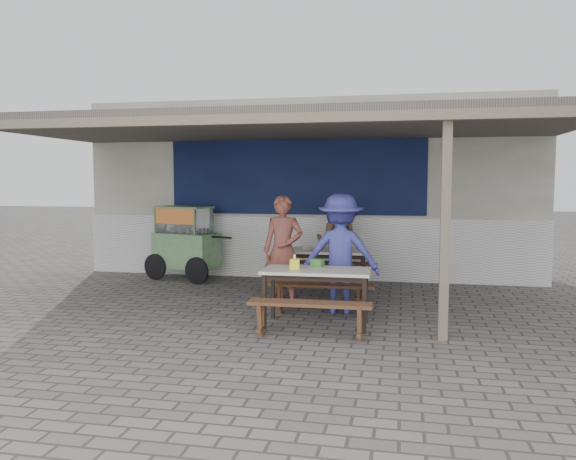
# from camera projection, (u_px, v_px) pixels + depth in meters

# --- Properties ---
(ground) EXTENTS (60.00, 60.00, 0.00)m
(ground) POSITION_uv_depth(u_px,v_px,m) (270.00, 313.00, 8.09)
(ground) COLOR #65605B
(ground) RESTS_ON ground
(back_wall) EXTENTS (9.00, 1.28, 3.50)m
(back_wall) POSITION_uv_depth(u_px,v_px,m) (310.00, 190.00, 11.43)
(back_wall) COLOR beige
(back_wall) RESTS_ON ground
(warung_roof) EXTENTS (9.00, 4.21, 2.81)m
(warung_roof) POSITION_uv_depth(u_px,v_px,m) (284.00, 128.00, 8.73)
(warung_roof) COLOR #57504B
(warung_roof) RESTS_ON ground
(table_left) EXTENTS (1.53, 0.74, 0.75)m
(table_left) POSITION_uv_depth(u_px,v_px,m) (321.00, 254.00, 9.42)
(table_left) COLOR beige
(table_left) RESTS_ON ground
(bench_left_street) EXTENTS (1.63, 0.31, 0.45)m
(bench_left_street) POSITION_uv_depth(u_px,v_px,m) (316.00, 280.00, 8.82)
(bench_left_street) COLOR brown
(bench_left_street) RESTS_ON ground
(bench_left_wall) EXTENTS (1.63, 0.31, 0.45)m
(bench_left_wall) POSITION_uv_depth(u_px,v_px,m) (325.00, 268.00, 10.08)
(bench_left_wall) COLOR brown
(bench_left_wall) RESTS_ON ground
(table_right) EXTENTS (1.41, 0.70, 0.75)m
(table_right) POSITION_uv_depth(u_px,v_px,m) (316.00, 275.00, 7.32)
(table_right) COLOR beige
(table_right) RESTS_ON ground
(bench_right_street) EXTENTS (1.50, 0.31, 0.45)m
(bench_right_street) POSITION_uv_depth(u_px,v_px,m) (310.00, 311.00, 6.74)
(bench_right_street) COLOR brown
(bench_right_street) RESTS_ON ground
(bench_right_wall) EXTENTS (1.50, 0.31, 0.45)m
(bench_right_wall) POSITION_uv_depth(u_px,v_px,m) (322.00, 291.00, 7.95)
(bench_right_wall) COLOR brown
(bench_right_wall) RESTS_ON ground
(vendor_cart) EXTENTS (1.82, 1.04, 1.41)m
(vendor_cart) POSITION_uv_depth(u_px,v_px,m) (185.00, 240.00, 10.80)
(vendor_cart) COLOR #7EA36C
(vendor_cart) RESTS_ON ground
(patron_street_side) EXTENTS (0.62, 0.41, 1.69)m
(patron_street_side) POSITION_uv_depth(u_px,v_px,m) (283.00, 250.00, 8.55)
(patron_street_side) COLOR brown
(patron_street_side) RESTS_ON ground
(patron_wall_side) EXTENTS (0.78, 0.61, 1.58)m
(patron_wall_side) POSITION_uv_depth(u_px,v_px,m) (337.00, 242.00, 10.23)
(patron_wall_side) COLOR brown
(patron_wall_side) RESTS_ON ground
(patron_right_table) EXTENTS (1.15, 0.72, 1.72)m
(patron_right_table) POSITION_uv_depth(u_px,v_px,m) (341.00, 253.00, 8.06)
(patron_right_table) COLOR #3B3E9A
(patron_right_table) RESTS_ON ground
(tissue_box) EXTENTS (0.15, 0.15, 0.13)m
(tissue_box) POSITION_uv_depth(u_px,v_px,m) (295.00, 264.00, 7.39)
(tissue_box) COLOR yellow
(tissue_box) RESTS_ON table_right
(donation_box) EXTENTS (0.19, 0.15, 0.11)m
(donation_box) POSITION_uv_depth(u_px,v_px,m) (317.00, 263.00, 7.52)
(donation_box) COLOR #3A6E31
(donation_box) RESTS_ON table_right
(condiment_jar) EXTENTS (0.08, 0.08, 0.08)m
(condiment_jar) POSITION_uv_depth(u_px,v_px,m) (341.00, 246.00, 9.53)
(condiment_jar) COLOR silver
(condiment_jar) RESTS_ON table_left
(condiment_bowl) EXTENTS (0.24, 0.24, 0.05)m
(condiment_bowl) POSITION_uv_depth(u_px,v_px,m) (306.00, 247.00, 9.51)
(condiment_bowl) COLOR white
(condiment_bowl) RESTS_ON table_left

